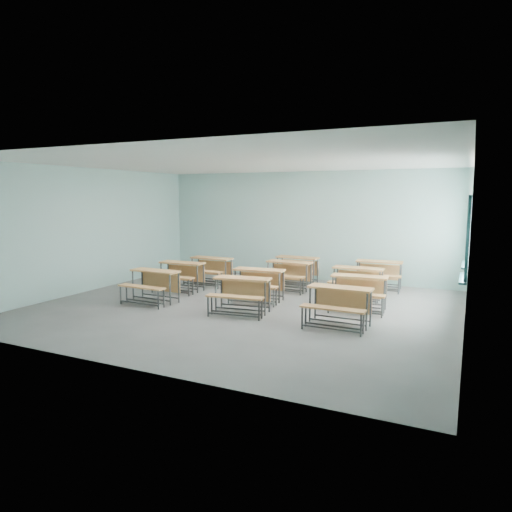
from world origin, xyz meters
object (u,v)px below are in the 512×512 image
at_px(desk_unit_r1c1, 258,280).
at_px(desk_unit_r2c1, 288,271).
at_px(desk_unit_r3c2, 379,271).
at_px(desk_unit_r2c2, 357,278).
at_px(desk_unit_r1c2, 358,288).
at_px(desk_unit_r0c0, 152,281).
at_px(desk_unit_r2c0, 210,267).
at_px(desk_unit_r0c2, 338,301).
at_px(desk_unit_r3c1, 296,266).
at_px(desk_unit_r1c0, 180,272).
at_px(desk_unit_r0c1, 241,290).

xyz_separation_m(desk_unit_r1c1, desk_unit_r2c1, (0.18, 1.50, 0.00)).
bearing_deg(desk_unit_r1c1, desk_unit_r2c1, 78.27).
bearing_deg(desk_unit_r3c2, desk_unit_r2c2, -104.99).
xyz_separation_m(desk_unit_r1c1, desk_unit_r1c2, (2.36, 0.12, 0.00)).
relative_size(desk_unit_r2c1, desk_unit_r3c2, 0.98).
bearing_deg(desk_unit_r3c2, desk_unit_r2c1, -156.74).
bearing_deg(desk_unit_r0c0, desk_unit_r1c1, 31.06).
distance_m(desk_unit_r1c2, desk_unit_r2c1, 2.59).
bearing_deg(desk_unit_r2c0, desk_unit_r1c1, -30.03).
height_order(desk_unit_r0c2, desk_unit_r1c2, same).
relative_size(desk_unit_r0c2, desk_unit_r2c0, 1.00).
relative_size(desk_unit_r0c2, desk_unit_r2c1, 0.99).
relative_size(desk_unit_r1c1, desk_unit_r2c1, 1.03).
height_order(desk_unit_r3c1, desk_unit_r3c2, same).
distance_m(desk_unit_r0c0, desk_unit_r3c1, 4.26).
xyz_separation_m(desk_unit_r0c0, desk_unit_r1c1, (2.16, 1.19, 0.00)).
height_order(desk_unit_r0c0, desk_unit_r2c1, same).
bearing_deg(desk_unit_r1c1, desk_unit_r1c0, 170.71).
xyz_separation_m(desk_unit_r0c0, desk_unit_r2c0, (0.06, 2.47, 0.00)).
distance_m(desk_unit_r0c0, desk_unit_r1c1, 2.46).
distance_m(desk_unit_r2c1, desk_unit_r3c2, 2.43).
bearing_deg(desk_unit_r0c0, desk_unit_r2c2, 32.22).
bearing_deg(desk_unit_r1c0, desk_unit_r0c1, -30.42).
height_order(desk_unit_r0c0, desk_unit_r1c2, same).
distance_m(desk_unit_r1c0, desk_unit_r3c2, 5.27).
relative_size(desk_unit_r1c2, desk_unit_r3c1, 1.02).
xyz_separation_m(desk_unit_r1c1, desk_unit_r2c0, (-2.10, 1.28, 0.00)).
distance_m(desk_unit_r0c0, desk_unit_r3c2, 5.89).
bearing_deg(desk_unit_r0c2, desk_unit_r0c1, 178.63).
height_order(desk_unit_r0c0, desk_unit_r3c2, same).
distance_m(desk_unit_r0c1, desk_unit_r3c1, 3.64).
bearing_deg(desk_unit_r1c1, desk_unit_r2c2, 26.04).
relative_size(desk_unit_r0c2, desk_unit_r2c2, 1.01).
bearing_deg(desk_unit_r3c1, desk_unit_r0c2, -56.48).
bearing_deg(desk_unit_r2c1, desk_unit_r1c2, -30.09).
distance_m(desk_unit_r0c2, desk_unit_r3c2, 3.90).
relative_size(desk_unit_r0c0, desk_unit_r0c2, 1.01).
xyz_separation_m(desk_unit_r0c2, desk_unit_r2c0, (-4.39, 2.56, 0.00)).
height_order(desk_unit_r1c1, desk_unit_r2c0, same).
bearing_deg(desk_unit_r1c0, desk_unit_r3c2, 25.80).
distance_m(desk_unit_r1c0, desk_unit_r1c2, 4.69).
relative_size(desk_unit_r0c0, desk_unit_r2c2, 1.03).
bearing_deg(desk_unit_r1c0, desk_unit_r0c0, -84.80).
relative_size(desk_unit_r0c0, desk_unit_r3c2, 0.98).
height_order(desk_unit_r0c0, desk_unit_r3c1, same).
bearing_deg(desk_unit_r0c1, desk_unit_r3c1, 84.16).
xyz_separation_m(desk_unit_r0c0, desk_unit_r2c1, (2.33, 2.69, 0.00)).
xyz_separation_m(desk_unit_r0c2, desk_unit_r2c2, (-0.23, 2.53, 0.00)).
height_order(desk_unit_r0c0, desk_unit_r2c0, same).
relative_size(desk_unit_r0c0, desk_unit_r2c0, 1.01).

